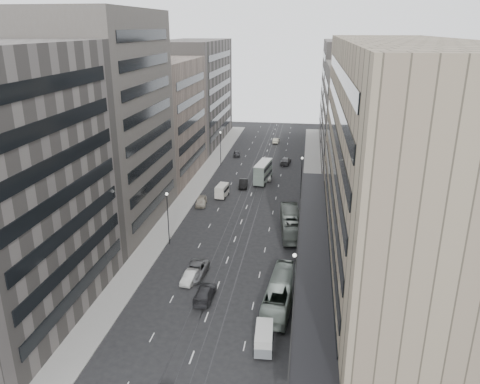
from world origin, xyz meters
The scene contains 29 objects.
ground centered at (0.00, 0.00, 0.00)m, with size 220.00×220.00×0.00m, color black.
sidewalk_right centered at (12.00, 37.50, 0.07)m, with size 4.00×125.00×0.15m, color gray.
sidewalk_left centered at (-12.00, 37.50, 0.07)m, with size 4.00×125.00×0.15m, color gray.
department_store centered at (21.45, 8.00, 14.95)m, with size 19.20×60.00×30.00m.
building_right_mid centered at (21.50, 52.00, 12.00)m, with size 15.00×28.00×24.00m, color #4E4A44.
building_right_far centered at (21.50, 82.00, 14.00)m, with size 15.00×32.00×28.00m, color slate.
building_left_a centered at (-21.50, -8.00, 15.00)m, with size 15.00×28.00×30.00m, color slate.
building_left_b centered at (-21.50, 19.00, 17.00)m, with size 15.00×26.00×34.00m, color #4E4A44.
building_left_c centered at (-21.50, 46.00, 12.50)m, with size 15.00×28.00×25.00m, color gray.
building_left_d centered at (-21.50, 79.00, 14.00)m, with size 15.00×38.00×28.00m, color slate.
lamp_right_near centered at (9.70, -5.00, 5.20)m, with size 0.44×0.44×8.32m.
lamp_right_far centered at (9.70, 35.00, 5.20)m, with size 0.44×0.44×8.32m.
lamp_left_near centered at (-9.70, 12.00, 5.20)m, with size 0.44×0.44×8.32m.
lamp_left_far centered at (-9.70, 55.00, 5.20)m, with size 0.44×0.44×8.32m.
bus_near centered at (8.20, -2.27, 1.67)m, with size 2.80×11.96×3.33m, color gray.
bus_far centered at (8.50, 18.73, 1.71)m, with size 2.87×12.26×3.42m, color gray.
double_decker centered at (1.50, 43.93, 2.37)m, with size 3.38×8.25×4.38m.
vw_microbus centered at (7.03, -10.51, 1.28)m, with size 2.13×4.34×2.30m.
panel_van centered at (-5.43, 33.46, 1.40)m, with size 2.33×4.19×2.53m.
sedan_1 centered at (-3.74, 1.53, 0.69)m, with size 1.47×4.22×1.39m, color beige.
sedan_2 centered at (-3.43, 3.06, 0.80)m, with size 2.64×5.73×1.59m, color slate.
sedan_3 centered at (-0.98, -2.29, 0.78)m, with size 2.18×5.36×1.56m, color #262628.
sedan_4 centered at (-8.50, 28.77, 0.81)m, with size 1.91×4.74×1.62m, color #A59A88.
sedan_5 centered at (-2.18, 40.20, 0.80)m, with size 1.70×4.86×1.60m, color black.
sedan_6 centered at (1.97, 45.94, 0.69)m, with size 2.28×4.94×1.37m, color silver.
sedan_7 centered at (5.55, 58.84, 0.78)m, with size 2.19×5.39×1.56m, color #525254.
sedan_8 centered at (-7.21, 64.06, 0.68)m, with size 1.61×3.99×1.36m, color #2B2B2E.
sedan_9 centered at (1.70, 80.06, 0.72)m, with size 1.53×4.38×1.44m, color beige.
pedestrian centered at (11.46, -16.16, 1.00)m, with size 0.62×0.41×1.70m, color black.
Camera 1 is at (10.42, -50.63, 31.40)m, focal length 35.00 mm.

